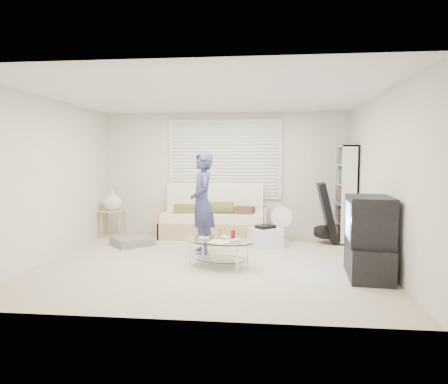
# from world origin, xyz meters

# --- Properties ---
(ground) EXTENTS (5.00, 5.00, 0.00)m
(ground) POSITION_xyz_m (0.00, 0.00, 0.00)
(ground) COLOR tan
(ground) RESTS_ON ground
(room_shell) EXTENTS (5.02, 4.52, 2.51)m
(room_shell) POSITION_xyz_m (0.00, 0.48, 1.63)
(room_shell) COLOR white
(room_shell) RESTS_ON ground
(window_blinds) EXTENTS (2.32, 0.08, 1.62)m
(window_blinds) POSITION_xyz_m (0.00, 2.20, 1.55)
(window_blinds) COLOR silver
(window_blinds) RESTS_ON ground
(futon_sofa) EXTENTS (2.13, 0.86, 1.04)m
(futon_sofa) POSITION_xyz_m (-0.20, 1.87, 0.34)
(futon_sofa) COLOR tan
(futon_sofa) RESTS_ON ground
(grey_floor_pillow) EXTENTS (0.90, 0.90, 0.14)m
(grey_floor_pillow) POSITION_xyz_m (-1.57, 0.99, 0.07)
(grey_floor_pillow) COLOR #5E5E63
(grey_floor_pillow) RESTS_ON ground
(side_table) EXTENTS (0.47, 0.38, 0.94)m
(side_table) POSITION_xyz_m (-2.22, 1.73, 0.69)
(side_table) COLOR tan
(side_table) RESTS_ON ground
(bookshelf) EXTENTS (0.29, 0.76, 1.81)m
(bookshelf) POSITION_xyz_m (2.32, 1.69, 0.90)
(bookshelf) COLOR white
(bookshelf) RESTS_ON ground
(guitar_case) EXTENTS (0.43, 0.41, 1.10)m
(guitar_case) POSITION_xyz_m (1.96, 1.49, 0.49)
(guitar_case) COLOR black
(guitar_case) RESTS_ON ground
(floor_fan) EXTENTS (0.41, 0.27, 0.67)m
(floor_fan) POSITION_xyz_m (1.14, 1.56, 0.39)
(floor_fan) COLOR white
(floor_fan) RESTS_ON ground
(storage_bin) EXTENTS (0.65, 0.54, 0.39)m
(storage_bin) POSITION_xyz_m (0.84, 1.08, 0.18)
(storage_bin) COLOR white
(storage_bin) RESTS_ON ground
(tv_unit) EXTENTS (0.62, 1.03, 1.07)m
(tv_unit) POSITION_xyz_m (2.20, -0.58, 0.52)
(tv_unit) COLOR black
(tv_unit) RESTS_ON ground
(coffee_table) EXTENTS (1.21, 0.95, 0.51)m
(coffee_table) POSITION_xyz_m (0.17, -0.28, 0.32)
(coffee_table) COLOR silver
(coffee_table) RESTS_ON ground
(standing_person) EXTENTS (0.55, 0.70, 1.68)m
(standing_person) POSITION_xyz_m (-0.20, 0.50, 0.84)
(standing_person) COLOR navy
(standing_person) RESTS_ON ground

